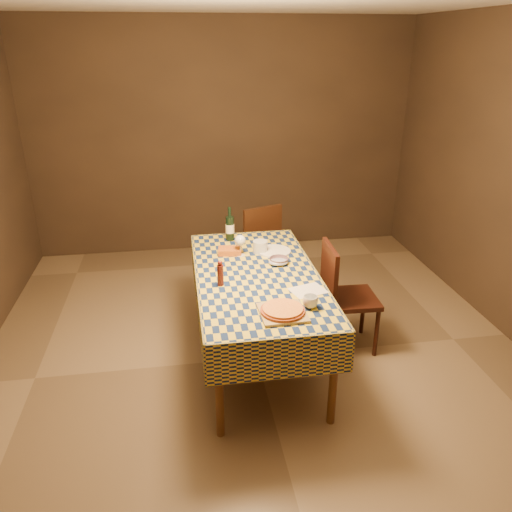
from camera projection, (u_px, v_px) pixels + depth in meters
name	position (u px, v px, depth m)	size (l,w,h in m)	color
room	(257.00, 202.00, 3.61)	(5.00, 5.10, 2.70)	brown
dining_table	(257.00, 283.00, 3.87)	(0.94, 1.84, 0.77)	brown
cutting_board	(283.00, 313.00, 3.27)	(0.30, 0.30, 0.02)	#9D8149
pizza	(283.00, 310.00, 3.26)	(0.30, 0.30, 0.03)	#8C3817
pepper_mill	(220.00, 274.00, 3.63)	(0.05, 0.05, 0.20)	#4B1411
bowl	(279.00, 261.00, 4.01)	(0.15, 0.15, 0.05)	#664B55
wine_glass	(240.00, 241.00, 4.12)	(0.09, 0.09, 0.18)	silver
wine_bottle	(230.00, 228.00, 4.46)	(0.09, 0.09, 0.31)	black
deli_tub	(260.00, 247.00, 4.21)	(0.12, 0.12, 0.10)	silver
takeout_container	(230.00, 251.00, 4.20)	(0.19, 0.14, 0.05)	#AE5416
white_plate	(274.00, 251.00, 4.24)	(0.28, 0.28, 0.02)	white
tumbler	(310.00, 302.00, 3.35)	(0.11, 0.11, 0.08)	silver
flour_patch	(308.00, 290.00, 3.58)	(0.24, 0.19, 0.00)	silver
flour_bag	(279.00, 262.00, 3.99)	(0.16, 0.12, 0.05)	#9B9FC6
chair_far	(257.00, 242.00, 5.12)	(0.54, 0.54, 0.93)	black
chair_right	(342.00, 291.00, 4.11)	(0.44, 0.44, 0.93)	black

